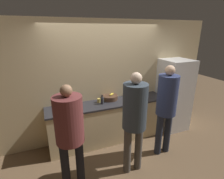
# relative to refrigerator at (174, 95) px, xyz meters

# --- Properties ---
(ground_plane) EXTENTS (14.00, 14.00, 0.00)m
(ground_plane) POSITION_rel_refrigerator_xyz_m (-1.68, -0.26, -0.87)
(ground_plane) COLOR brown
(wall_back) EXTENTS (5.20, 0.06, 2.60)m
(wall_back) POSITION_rel_refrigerator_xyz_m (-1.68, 0.34, 0.43)
(wall_back) COLOR #D6BC8C
(wall_back) RESTS_ON ground_plane
(counter) EXTENTS (2.60, 0.58, 0.92)m
(counter) POSITION_rel_refrigerator_xyz_m (-1.68, 0.07, -0.41)
(counter) COLOR beige
(counter) RESTS_ON ground_plane
(refrigerator) EXTENTS (0.66, 0.67, 1.74)m
(refrigerator) POSITION_rel_refrigerator_xyz_m (0.00, 0.00, 0.00)
(refrigerator) COLOR white
(refrigerator) RESTS_ON ground_plane
(person_left) EXTENTS (0.42, 0.42, 1.69)m
(person_left) POSITION_rel_refrigerator_xyz_m (-2.64, -0.87, 0.18)
(person_left) COLOR black
(person_left) RESTS_ON ground_plane
(person_center) EXTENTS (0.39, 0.39, 1.78)m
(person_center) POSITION_rel_refrigerator_xyz_m (-1.62, -0.94, 0.22)
(person_center) COLOR #4C4742
(person_center) RESTS_ON ground_plane
(person_right) EXTENTS (0.37, 0.37, 1.80)m
(person_right) POSITION_rel_refrigerator_xyz_m (-0.83, -0.74, 0.22)
(person_right) COLOR #232838
(person_right) RESTS_ON ground_plane
(fruit_bowl) EXTENTS (0.35, 0.35, 0.14)m
(fruit_bowl) POSITION_rel_refrigerator_xyz_m (-1.60, 0.21, 0.10)
(fruit_bowl) COLOR #4C3323
(fruit_bowl) RESTS_ON counter
(utensil_crock) EXTENTS (0.10, 0.10, 0.27)m
(utensil_crock) POSITION_rel_refrigerator_xyz_m (-2.39, 0.22, 0.11)
(utensil_crock) COLOR #ADA393
(utensil_crock) RESTS_ON counter
(bottle_green) EXTENTS (0.06, 0.06, 0.15)m
(bottle_green) POSITION_rel_refrigerator_xyz_m (-2.59, 0.12, 0.11)
(bottle_green) COLOR #236033
(bottle_green) RESTS_ON counter
(bottle_dark) EXTENTS (0.07, 0.07, 0.20)m
(bottle_dark) POSITION_rel_refrigerator_xyz_m (-1.83, 0.05, 0.12)
(bottle_dark) COLOR #333338
(bottle_dark) RESTS_ON counter
(bottle_amber) EXTENTS (0.08, 0.08, 0.24)m
(bottle_amber) POSITION_rel_refrigerator_xyz_m (-1.03, 0.26, 0.14)
(bottle_amber) COLOR brown
(bottle_amber) RESTS_ON counter
(cup_yellow) EXTENTS (0.07, 0.07, 0.08)m
(cup_yellow) POSITION_rel_refrigerator_xyz_m (-1.87, 0.15, 0.09)
(cup_yellow) COLOR gold
(cup_yellow) RESTS_ON counter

